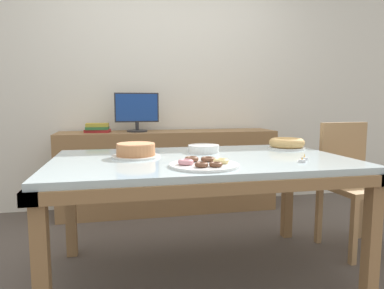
# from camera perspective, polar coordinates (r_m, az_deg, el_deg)

# --- Properties ---
(ground_plane) EXTENTS (12.00, 12.00, 0.00)m
(ground_plane) POSITION_cam_1_polar(r_m,az_deg,el_deg) (2.33, 1.47, -20.89)
(ground_plane) COLOR #564C44
(wall_back) EXTENTS (8.00, 0.10, 2.60)m
(wall_back) POSITION_cam_1_polar(r_m,az_deg,el_deg) (3.71, -4.63, 10.17)
(wall_back) COLOR silver
(wall_back) RESTS_ON ground
(dining_table) EXTENTS (1.80, 1.07, 0.76)m
(dining_table) POSITION_cam_1_polar(r_m,az_deg,el_deg) (2.10, 1.52, -4.33)
(dining_table) COLOR silver
(dining_table) RESTS_ON ground
(chair) EXTENTS (0.44, 0.44, 0.94)m
(chair) POSITION_cam_1_polar(r_m,az_deg,el_deg) (2.84, 25.12, -5.18)
(chair) COLOR tan
(chair) RESTS_ON ground
(sideboard) EXTENTS (2.14, 0.44, 0.81)m
(sideboard) POSITION_cam_1_polar(r_m,az_deg,el_deg) (3.47, -3.84, -4.44)
(sideboard) COLOR olive
(sideboard) RESTS_ON ground
(computer_monitor) EXTENTS (0.42, 0.20, 0.38)m
(computer_monitor) POSITION_cam_1_polar(r_m,az_deg,el_deg) (3.38, -9.18, 5.32)
(computer_monitor) COLOR #262628
(computer_monitor) RESTS_ON sideboard
(book_stack) EXTENTS (0.25, 0.19, 0.09)m
(book_stack) POSITION_cam_1_polar(r_m,az_deg,el_deg) (3.39, -15.47, 2.66)
(book_stack) COLOR maroon
(book_stack) RESTS_ON sideboard
(cake_chocolate_round) EXTENTS (0.29, 0.29, 0.09)m
(cake_chocolate_round) POSITION_cam_1_polar(r_m,az_deg,el_deg) (2.11, -9.34, -1.03)
(cake_chocolate_round) COLOR white
(cake_chocolate_round) RESTS_ON dining_table
(cake_golden_bundt) EXTENTS (0.26, 0.26, 0.08)m
(cake_golden_bundt) POSITION_cam_1_polar(r_m,az_deg,el_deg) (2.58, 15.51, 0.16)
(cake_golden_bundt) COLOR white
(cake_golden_bundt) RESTS_ON dining_table
(pastry_platter) EXTENTS (0.37, 0.37, 0.04)m
(pastry_platter) POSITION_cam_1_polar(r_m,az_deg,el_deg) (1.79, 1.97, -3.25)
(pastry_platter) COLOR white
(pastry_platter) RESTS_ON dining_table
(plate_stack) EXTENTS (0.21, 0.21, 0.05)m
(plate_stack) POSITION_cam_1_polar(r_m,az_deg,el_deg) (2.30, 1.96, -0.69)
(plate_stack) COLOR white
(plate_stack) RESTS_ON dining_table
(tealight_near_front) EXTENTS (0.04, 0.04, 0.04)m
(tealight_near_front) POSITION_cam_1_polar(r_m,az_deg,el_deg) (2.33, -8.32, -1.05)
(tealight_near_front) COLOR silver
(tealight_near_front) RESTS_ON dining_table
(tealight_left_edge) EXTENTS (0.04, 0.04, 0.04)m
(tealight_left_edge) POSITION_cam_1_polar(r_m,az_deg,el_deg) (2.01, 17.87, -2.56)
(tealight_left_edge) COLOR silver
(tealight_left_edge) RESTS_ON dining_table
(tealight_centre) EXTENTS (0.04, 0.04, 0.04)m
(tealight_centre) POSITION_cam_1_polar(r_m,az_deg,el_deg) (2.10, 18.21, -2.18)
(tealight_centre) COLOR silver
(tealight_centre) RESTS_ON dining_table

